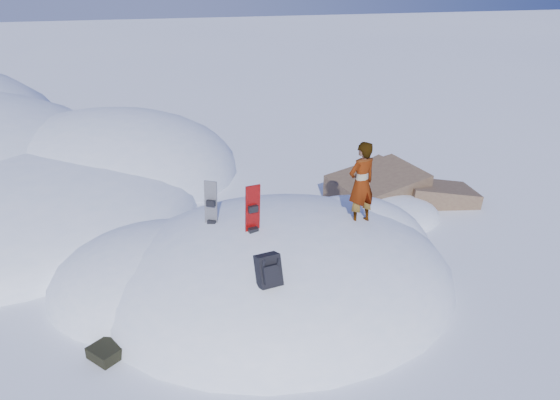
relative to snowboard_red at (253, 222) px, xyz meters
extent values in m
plane|color=white|center=(0.58, 0.38, -1.63)|extent=(120.00, 120.00, 0.00)
ellipsoid|color=white|center=(0.58, 0.38, -1.63)|extent=(7.00, 6.00, 3.00)
ellipsoid|color=white|center=(-1.62, 0.98, -1.63)|extent=(4.40, 4.00, 2.20)
ellipsoid|color=white|center=(2.38, 1.18, -1.63)|extent=(3.60, 3.20, 2.50)
ellipsoid|color=white|center=(-5.42, 5.38, -1.63)|extent=(10.00, 9.00, 2.80)
ellipsoid|color=white|center=(-2.92, 7.88, -1.63)|extent=(8.00, 8.00, 3.60)
ellipsoid|color=white|center=(-4.92, 4.38, -1.63)|extent=(6.00, 5.00, 1.80)
cube|color=brown|center=(4.18, 3.78, -1.53)|extent=(2.82, 2.41, 1.62)
cube|color=brown|center=(5.78, 3.38, -1.73)|extent=(2.16, 1.80, 1.33)
cube|color=brown|center=(4.78, 4.98, -1.63)|extent=(2.08, 2.01, 1.10)
ellipsoid|color=white|center=(3.78, 2.78, -1.63)|extent=(3.20, 2.40, 1.00)
cube|color=red|center=(0.00, 0.01, -0.02)|extent=(0.29, 0.19, 1.45)
cube|color=black|center=(0.00, -0.04, 0.27)|extent=(0.19, 0.14, 0.12)
cube|color=black|center=(0.00, -0.04, -0.16)|extent=(0.19, 0.14, 0.12)
cube|color=black|center=(-0.65, 0.67, -0.10)|extent=(0.28, 0.24, 1.33)
cube|color=black|center=(-0.65, 0.62, 0.16)|extent=(0.19, 0.17, 0.11)
cube|color=black|center=(-0.65, 0.62, -0.23)|extent=(0.19, 0.17, 0.11)
cube|color=black|center=(-0.04, -1.33, -0.22)|extent=(0.43, 0.44, 0.56)
cube|color=black|center=(-0.04, -1.49, -0.20)|extent=(0.28, 0.23, 0.31)
cylinder|color=black|center=(-0.15, -1.47, -0.09)|extent=(0.04, 0.21, 0.38)
cylinder|color=black|center=(0.08, -1.47, -0.09)|extent=(0.04, 0.21, 0.38)
cube|color=black|center=(-2.54, -0.93, -1.52)|extent=(0.86, 0.83, 0.20)
cube|color=black|center=(-2.22, -0.71, -1.43)|extent=(0.40, 0.30, 0.13)
imported|color=slate|center=(2.12, 0.19, 0.44)|extent=(0.68, 0.56, 1.62)
camera|label=1|loc=(-1.76, -8.55, 4.18)|focal=35.00mm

